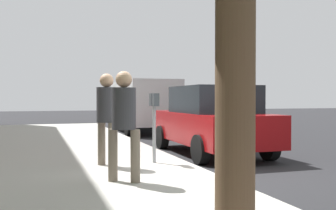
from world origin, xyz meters
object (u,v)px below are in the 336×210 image
object	(u,v)px
pedestrian_at_meter	(107,111)
parked_sedan_near	(211,120)
parking_meter	(154,113)
parked_van_far	(142,103)
pedestrian_bystander	(124,117)

from	to	relation	value
pedestrian_at_meter	parked_sedan_near	size ratio (longest dim) A/B	0.40
parking_meter	pedestrian_at_meter	distance (m)	0.99
parked_sedan_near	parked_van_far	world-z (taller)	parked_van_far
pedestrian_at_meter	parked_van_far	bearing A→B (deg)	49.40
pedestrian_at_meter	parked_sedan_near	xyz separation A→B (m)	(1.77, -3.02, -0.31)
pedestrian_at_meter	pedestrian_bystander	distance (m)	1.49
pedestrian_bystander	parked_sedan_near	distance (m)	4.44
parking_meter	parked_sedan_near	size ratio (longest dim) A/B	0.32
parking_meter	parked_van_far	bearing A→B (deg)	-13.10
parked_van_far	parking_meter	bearing A→B (deg)	166.90
pedestrian_at_meter	parked_sedan_near	world-z (taller)	pedestrian_at_meter
pedestrian_bystander	pedestrian_at_meter	bearing A→B (deg)	34.79
parking_meter	parked_sedan_near	xyz separation A→B (m)	(1.66, -2.03, -0.27)
pedestrian_bystander	parked_sedan_near	size ratio (longest dim) A/B	0.39
parked_sedan_near	pedestrian_at_meter	bearing A→B (deg)	120.39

